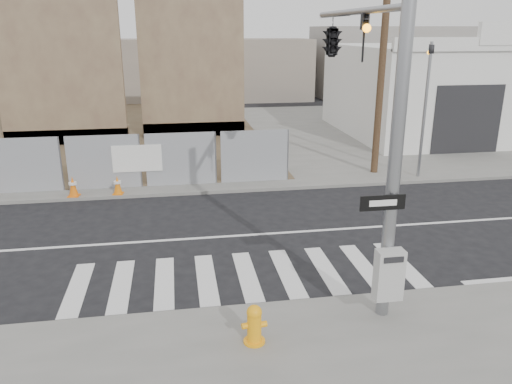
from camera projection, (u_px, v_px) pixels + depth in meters
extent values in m
plane|color=black|center=(235.00, 236.00, 14.56)|extent=(100.00, 100.00, 0.00)
cube|color=slate|center=(204.00, 137.00, 27.67)|extent=(50.00, 20.00, 0.12)
cylinder|color=gray|center=(396.00, 149.00, 9.32)|extent=(0.26, 0.26, 7.00)
cylinder|color=gray|center=(356.00, 12.00, 10.98)|extent=(0.14, 5.20, 0.14)
cube|color=#B2B2AF|center=(389.00, 275.00, 9.82)|extent=(0.55, 0.30, 1.05)
cube|color=black|center=(383.00, 203.00, 9.44)|extent=(0.90, 0.03, 0.30)
cube|color=silver|center=(383.00, 203.00, 9.42)|extent=(0.55, 0.01, 0.12)
imported|color=black|center=(364.00, 38.00, 10.59)|extent=(0.16, 0.20, 1.00)
imported|color=black|center=(332.00, 37.00, 12.65)|extent=(0.53, 2.48, 1.00)
cylinder|color=gray|center=(425.00, 112.00, 19.27)|extent=(0.12, 0.12, 5.20)
imported|color=black|center=(432.00, 44.00, 18.49)|extent=(0.16, 0.20, 1.00)
cube|color=brown|center=(59.00, 64.00, 24.39)|extent=(6.00, 0.50, 8.00)
cube|color=brown|center=(69.00, 135.00, 25.89)|extent=(6.00, 1.30, 0.80)
cube|color=brown|center=(192.00, 62.00, 26.34)|extent=(5.50, 0.50, 8.00)
cube|color=brown|center=(194.00, 128.00, 27.83)|extent=(5.50, 1.30, 0.80)
cube|color=silver|center=(452.00, 89.00, 28.13)|extent=(12.00, 10.00, 4.80)
cube|color=black|center=(467.00, 120.00, 23.36)|extent=(3.40, 0.06, 3.20)
cylinder|color=#4C3623|center=(383.00, 47.00, 19.13)|extent=(0.28, 0.28, 10.00)
cylinder|color=#FEA30E|center=(254.00, 341.00, 9.42)|extent=(0.47, 0.47, 0.04)
cylinder|color=#FEA30E|center=(254.00, 328.00, 9.33)|extent=(0.31, 0.31, 0.62)
sphere|color=#FEA30E|center=(254.00, 312.00, 9.23)|extent=(0.29, 0.29, 0.29)
cylinder|color=#FEA30E|center=(246.00, 326.00, 9.28)|extent=(0.16, 0.13, 0.11)
cylinder|color=#FEA30E|center=(263.00, 324.00, 9.33)|extent=(0.16, 0.13, 0.11)
cube|color=orange|center=(74.00, 196.00, 17.67)|extent=(0.42, 0.42, 0.03)
cone|color=orange|center=(73.00, 186.00, 17.56)|extent=(0.38, 0.38, 0.73)
cylinder|color=silver|center=(73.00, 183.00, 17.53)|extent=(0.28, 0.28, 0.08)
cube|color=orange|center=(118.00, 193.00, 17.91)|extent=(0.40, 0.40, 0.03)
cone|color=orange|center=(118.00, 185.00, 17.81)|extent=(0.35, 0.35, 0.68)
cylinder|color=silver|center=(117.00, 182.00, 17.78)|extent=(0.26, 0.26, 0.08)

